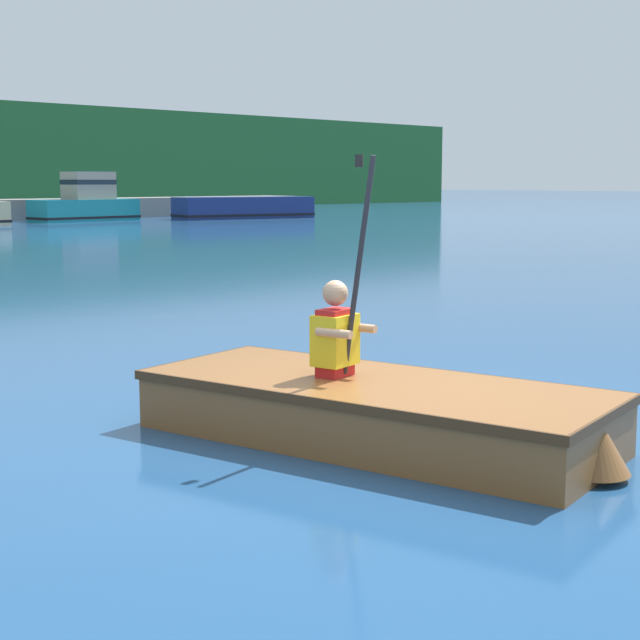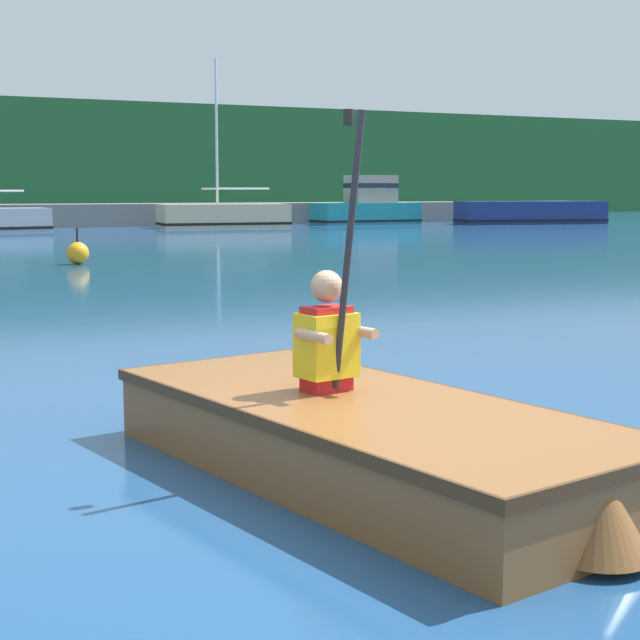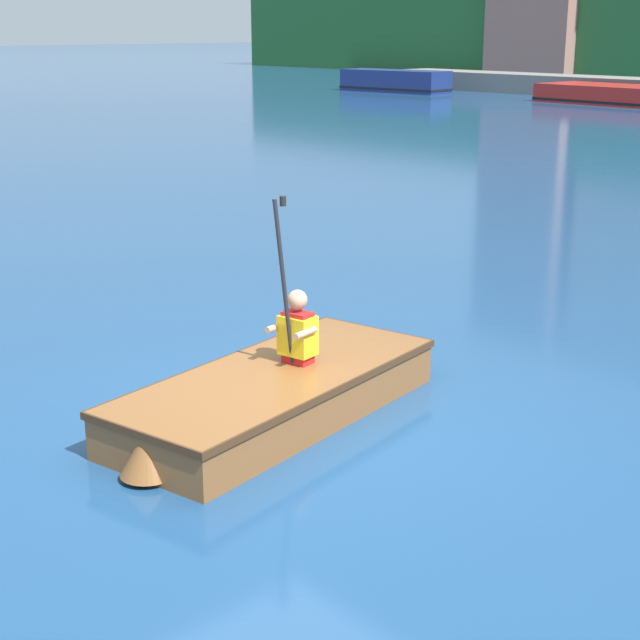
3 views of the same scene
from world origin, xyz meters
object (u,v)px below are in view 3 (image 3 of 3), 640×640
moored_boat_dock_center_far (395,82)px  rowboat_foreground (272,393)px  moored_boat_dock_west_end (633,96)px  person_paddler (297,329)px

moored_boat_dock_center_far → rowboat_foreground: (28.19, -31.27, -0.27)m
moored_boat_dock_west_end → rowboat_foreground: moored_boat_dock_west_end is taller
moored_boat_dock_west_end → rowboat_foreground: bearing=-64.0°
moored_boat_dock_west_end → moored_boat_dock_center_far: (-12.36, -1.14, 0.14)m
person_paddler → moored_boat_dock_west_end: bearing=116.2°
moored_boat_dock_west_end → moored_boat_dock_center_far: size_ratio=1.40×
rowboat_foreground → person_paddler: 0.58m
moored_boat_dock_center_far → rowboat_foreground: bearing=-48.0°
moored_boat_dock_center_far → rowboat_foreground: 42.10m
rowboat_foreground → person_paddler: size_ratio=2.28×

